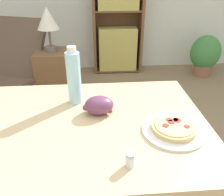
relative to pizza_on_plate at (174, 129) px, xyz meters
name	(u,v)px	position (x,y,z in m)	size (l,w,h in m)	color
dining_table	(88,141)	(-0.36, 0.10, -0.12)	(1.07, 0.80, 0.73)	#D1B27F
pizza_on_plate	(174,129)	(0.00, 0.00, 0.00)	(0.26, 0.26, 0.04)	white
grape_bunch	(99,105)	(-0.31, 0.17, 0.03)	(0.14, 0.11, 0.09)	#6B3856
drink_bottle	(74,77)	(-0.42, 0.28, 0.12)	(0.07, 0.07, 0.29)	#A3DBEA
salt_shaker	(130,160)	(-0.21, -0.18, 0.01)	(0.03, 0.03, 0.06)	white
lounge_chair_near	(13,81)	(-1.18, 1.55, -0.46)	(0.78, 0.91, 0.88)	black
bookshelf	(118,16)	(0.01, 2.48, 0.02)	(0.67, 0.27, 1.68)	brown
side_table	(55,79)	(-0.74, 1.55, -0.44)	(0.34, 0.34, 0.60)	brown
table_lamp	(48,20)	(-0.74, 1.55, 0.15)	(0.21, 0.21, 0.42)	#665B51
potted_plant_floor	(205,55)	(1.19, 2.21, -0.45)	(0.41, 0.35, 0.56)	#8E5B42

